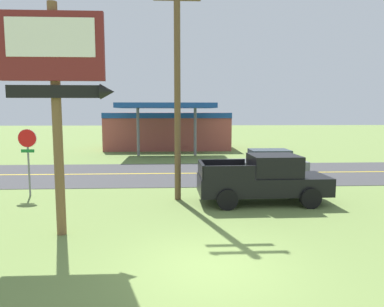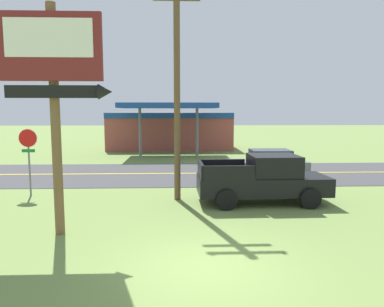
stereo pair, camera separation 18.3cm
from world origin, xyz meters
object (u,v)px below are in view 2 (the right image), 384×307
object	(u,v)px
gas_station	(170,129)
pickup_black_parked_on_lawn	(264,180)
stop_sign	(28,150)
utility_pole	(177,78)
motel_sign	(54,76)
car_grey_near_lane	(268,164)

from	to	relation	value
gas_station	pickup_black_parked_on_lawn	bearing A→B (deg)	-78.88
stop_sign	utility_pole	xyz separation A→B (m)	(6.50, -0.95, 3.03)
motel_sign	utility_pole	size ratio (longest dim) A/B	0.72
motel_sign	stop_sign	bearing A→B (deg)	119.99
pickup_black_parked_on_lawn	motel_sign	bearing A→B (deg)	-152.96
stop_sign	pickup_black_parked_on_lawn	bearing A→B (deg)	-9.36
motel_sign	gas_station	bearing A→B (deg)	83.87
utility_pole	stop_sign	bearing A→B (deg)	171.68
pickup_black_parked_on_lawn	car_grey_near_lane	world-z (taller)	pickup_black_parked_on_lawn
gas_station	pickup_black_parked_on_lawn	distance (m)	22.16
motel_sign	utility_pole	xyz separation A→B (m)	(3.49, 4.27, 0.34)
pickup_black_parked_on_lawn	stop_sign	bearing A→B (deg)	170.64
motel_sign	pickup_black_parked_on_lawn	size ratio (longest dim) A/B	1.29
stop_sign	gas_station	world-z (taller)	gas_station
stop_sign	car_grey_near_lane	xyz separation A→B (m)	(11.44, 3.38, -1.20)
stop_sign	gas_station	xyz separation A→B (m)	(5.73, 20.08, -0.08)
motel_sign	car_grey_near_lane	size ratio (longest dim) A/B	1.61
car_grey_near_lane	stop_sign	bearing A→B (deg)	-163.56
gas_station	motel_sign	bearing A→B (deg)	-96.13
motel_sign	gas_station	xyz separation A→B (m)	(2.72, 25.29, -2.77)
pickup_black_parked_on_lawn	car_grey_near_lane	xyz separation A→B (m)	(1.43, 5.02, -0.13)
utility_pole	pickup_black_parked_on_lawn	distance (m)	5.43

